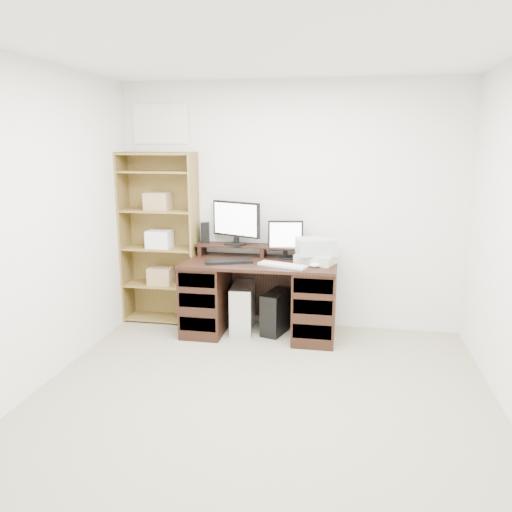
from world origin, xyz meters
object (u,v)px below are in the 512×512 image
(desk, at_px, (260,296))
(printer, at_px, (316,259))
(monitor_wide, at_px, (236,221))
(monitor_small, at_px, (285,238))
(bookshelf, at_px, (160,237))
(tower_silver, at_px, (243,308))
(tower_black, at_px, (277,312))

(desk, height_order, printer, printer)
(monitor_wide, xyz_separation_m, monitor_small, (0.51, -0.01, -0.16))
(monitor_small, relative_size, bookshelf, 0.21)
(desk, relative_size, printer, 4.20)
(desk, relative_size, tower_silver, 3.12)
(monitor_small, height_order, bookshelf, bookshelf)
(desk, distance_m, tower_black, 0.25)
(printer, bearing_deg, monitor_small, 171.15)
(monitor_wide, bearing_deg, tower_black, 8.04)
(desk, bearing_deg, monitor_small, 37.96)
(monitor_small, bearing_deg, bookshelf, 169.08)
(printer, height_order, tower_black, printer)
(desk, distance_m, tower_silver, 0.25)
(monitor_small, distance_m, tower_silver, 0.84)
(desk, xyz_separation_m, monitor_small, (0.23, 0.18, 0.57))
(monitor_small, xyz_separation_m, printer, (0.32, -0.16, -0.16))
(desk, bearing_deg, printer, 1.57)
(tower_silver, distance_m, bookshelf, 1.15)
(printer, xyz_separation_m, tower_black, (-0.38, 0.05, -0.58))
(desk, bearing_deg, tower_black, 21.41)
(tower_black, bearing_deg, printer, 9.61)
(monitor_small, height_order, tower_silver, monitor_small)
(monitor_small, xyz_separation_m, tower_silver, (-0.42, -0.12, -0.72))
(tower_black, bearing_deg, monitor_wide, -178.15)
(monitor_small, bearing_deg, monitor_wide, 169.73)
(printer, xyz_separation_m, bookshelf, (-1.65, 0.20, 0.12))
(desk, relative_size, monitor_small, 3.92)
(bookshelf, bearing_deg, monitor_small, -1.47)
(monitor_wide, distance_m, monitor_small, 0.53)
(desk, relative_size, tower_black, 3.26)
(desk, height_order, tower_silver, desk)
(bookshelf, bearing_deg, desk, -10.88)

